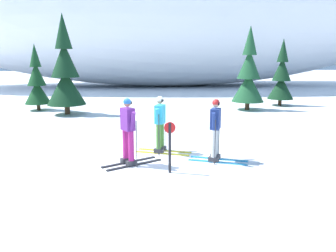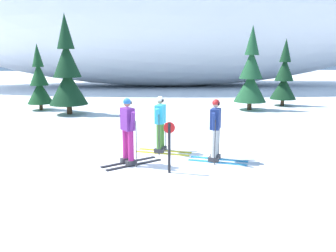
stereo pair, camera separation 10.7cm
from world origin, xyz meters
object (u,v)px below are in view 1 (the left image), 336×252
object	(u,v)px
skier_cyan_jacket	(160,124)
skier_purple_jacket	(128,131)
skier_navy_jacket	(216,129)
pine_tree_far_left	(37,83)
pine_tree_center_right	(249,75)
pine_tree_far_right	(281,78)
trail_marker_post	(170,144)
pine_tree_center_left	(65,73)

from	to	relation	value
skier_cyan_jacket	skier_purple_jacket	bearing A→B (deg)	-129.26
skier_navy_jacket	skier_purple_jacket	bearing A→B (deg)	-176.51
skier_purple_jacket	pine_tree_far_left	distance (m)	11.14
pine_tree_far_left	pine_tree_center_right	world-z (taller)	pine_tree_center_right
skier_navy_jacket	pine_tree_far_left	xyz separation A→B (m)	(-7.45, 9.75, 0.57)
pine_tree_far_right	trail_marker_post	bearing A→B (deg)	-123.71
pine_tree_far_left	pine_tree_far_right	xyz separation A→B (m)	(13.64, 0.64, 0.14)
skier_cyan_jacket	pine_tree_center_left	size ratio (longest dim) A/B	0.35
pine_tree_far_left	pine_tree_far_right	size ratio (longest dim) A/B	0.91
pine_tree_far_left	pine_tree_center_left	distance (m)	2.42
skier_cyan_jacket	pine_tree_far_right	size ratio (longest dim) A/B	0.44
pine_tree_far_right	trail_marker_post	xyz separation A→B (m)	(-7.52, -11.27, -0.87)
skier_purple_jacket	pine_tree_far_right	distance (m)	13.58
pine_tree_far_left	trail_marker_post	xyz separation A→B (m)	(6.12, -10.63, -0.73)
skier_cyan_jacket	trail_marker_post	xyz separation A→B (m)	(0.12, -1.86, -0.15)
trail_marker_post	pine_tree_center_left	bearing A→B (deg)	115.25
skier_purple_jacket	pine_tree_center_right	size ratio (longest dim) A/B	0.40
skier_navy_jacket	trail_marker_post	world-z (taller)	skier_navy_jacket
pine_tree_center_right	pine_tree_far_right	xyz separation A→B (m)	(2.42, 1.44, -0.25)
pine_tree_center_left	pine_tree_far_right	world-z (taller)	pine_tree_center_left
pine_tree_center_left	pine_tree_center_right	size ratio (longest dim) A/B	1.10
skier_purple_jacket	pine_tree_center_left	distance (m)	9.08
skier_navy_jacket	skier_cyan_jacket	world-z (taller)	skier_navy_jacket
pine_tree_far_left	trail_marker_post	bearing A→B (deg)	-60.06
skier_purple_jacket	trail_marker_post	xyz separation A→B (m)	(1.03, -0.73, -0.20)
pine_tree_far_right	pine_tree_center_right	bearing A→B (deg)	-149.22
pine_tree_far_right	skier_purple_jacket	bearing A→B (deg)	-129.07
skier_navy_jacket	pine_tree_far_right	world-z (taller)	pine_tree_far_right
pine_tree_far_right	skier_cyan_jacket	bearing A→B (deg)	-129.04
trail_marker_post	skier_navy_jacket	bearing A→B (deg)	33.42
skier_navy_jacket	pine_tree_center_right	xyz separation A→B (m)	(3.76, 8.95, 0.96)
skier_navy_jacket	skier_purple_jacket	distance (m)	2.37
skier_purple_jacket	pine_tree_center_left	size ratio (longest dim) A/B	0.37
skier_purple_jacket	pine_tree_far_left	world-z (taller)	pine_tree_far_left
skier_navy_jacket	pine_tree_far_right	size ratio (longest dim) A/B	0.45
skier_navy_jacket	pine_tree_far_left	bearing A→B (deg)	127.40
pine_tree_far_right	trail_marker_post	world-z (taller)	pine_tree_far_right
skier_navy_jacket	trail_marker_post	xyz separation A→B (m)	(-1.33, -0.88, -0.16)
skier_purple_jacket	pine_tree_far_right	size ratio (longest dim) A/B	0.47
skier_cyan_jacket	trail_marker_post	bearing A→B (deg)	-86.44
skier_cyan_jacket	pine_tree_far_left	xyz separation A→B (m)	(-6.01, 8.77, 0.58)
pine_tree_far_right	trail_marker_post	distance (m)	13.57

